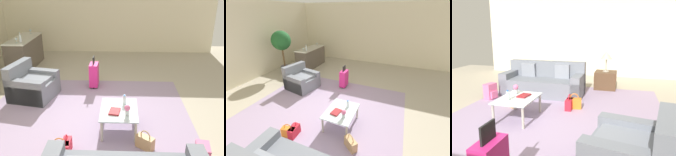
{
  "view_description": "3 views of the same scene",
  "coord_description": "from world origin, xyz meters",
  "views": [
    {
      "loc": [
        -4.57,
        -0.54,
        2.78
      ],
      "look_at": [
        0.04,
        -0.35,
        0.9
      ],
      "focal_mm": 40.0,
      "sensor_mm": 36.0,
      "label": 1
    },
    {
      "loc": [
        -3.22,
        -1.63,
        2.7
      ],
      "look_at": [
        0.05,
        -0.22,
        1.08
      ],
      "focal_mm": 24.0,
      "sensor_mm": 36.0,
      "label": 2
    },
    {
      "loc": [
        3.35,
        1.47,
        1.76
      ],
      "look_at": [
        -0.75,
        0.36,
        0.81
      ],
      "focal_mm": 35.0,
      "sensor_mm": 36.0,
      "label": 3
    }
  ],
  "objects": [
    {
      "name": "handbag_red",
      "position": [
        -1.17,
        0.37,
        0.13
      ],
      "size": [
        0.32,
        0.15,
        0.36
      ],
      "color": "red",
      "rests_on": "ground"
    },
    {
      "name": "wine_glass_left_of_centre",
      "position": [
        3.73,
        2.58,
        1.07
      ],
      "size": [
        0.08,
        0.08,
        0.15
      ],
      "color": "silver",
      "rests_on": "bar_console"
    },
    {
      "name": "suitcase_magenta",
      "position": [
        1.6,
        0.2,
        0.36
      ],
      "size": [
        0.4,
        0.22,
        0.85
      ],
      "color": "#D12375",
      "rests_on": "ground"
    },
    {
      "name": "handbag_orange",
      "position": [
        -1.25,
        0.47,
        0.13
      ],
      "size": [
        0.19,
        0.34,
        0.36
      ],
      "color": "orange",
      "rests_on": "ground"
    },
    {
      "name": "wine_bottle_clear",
      "position": [
        2.56,
        2.48,
        1.08
      ],
      "size": [
        0.07,
        0.07,
        0.3
      ],
      "color": "silver",
      "rests_on": "bar_console"
    },
    {
      "name": "area_rug",
      "position": [
        -0.6,
        0.2,
        0.0
      ],
      "size": [
        5.2,
        4.4,
        0.01
      ],
      "primitive_type": "cube",
      "color": "#9984A3",
      "rests_on": "ground"
    },
    {
      "name": "coffee_table",
      "position": [
        -0.4,
        -0.5,
        0.38
      ],
      "size": [
        0.93,
        0.7,
        0.44
      ],
      "color": "silver",
      "rests_on": "ground"
    },
    {
      "name": "water_bottle",
      "position": [
        -0.2,
        -0.6,
        0.53
      ],
      "size": [
        0.06,
        0.06,
        0.2
      ],
      "color": "silver",
      "rests_on": "coffee_table"
    },
    {
      "name": "bar_console",
      "position": [
        3.1,
        2.6,
        0.5
      ],
      "size": [
        1.83,
        0.66,
        0.97
      ],
      "color": "brown",
      "rests_on": "ground"
    },
    {
      "name": "flower_vase",
      "position": [
        -0.62,
        -0.65,
        0.56
      ],
      "size": [
        0.11,
        0.11,
        0.21
      ],
      "color": "#B2B7BC",
      "rests_on": "coffee_table"
    },
    {
      "name": "handbag_tan",
      "position": [
        -0.99,
        -0.96,
        0.13
      ],
      "size": [
        0.31,
        0.34,
        0.36
      ],
      "color": "tan",
      "rests_on": "ground"
    },
    {
      "name": "coffee_table_book",
      "position": [
        -0.52,
        -0.42,
        0.45
      ],
      "size": [
        0.29,
        0.23,
        0.03
      ],
      "primitive_type": "cube",
      "rotation": [
        0.0,
        0.0,
        -0.15
      ],
      "color": "maroon",
      "rests_on": "coffee_table"
    },
    {
      "name": "ground_plane",
      "position": [
        0.0,
        0.0,
        0.0
      ],
      "size": [
        12.0,
        12.0,
        0.0
      ],
      "primitive_type": "plane",
      "color": "#A89E89"
    },
    {
      "name": "potted_ficus",
      "position": [
        1.8,
        3.2,
        1.4
      ],
      "size": [
        0.82,
        0.82,
        1.93
      ],
      "color": "#514C56",
      "rests_on": "ground"
    },
    {
      "name": "wine_glass_leftmost",
      "position": [
        2.47,
        2.57,
        1.07
      ],
      "size": [
        0.08,
        0.08,
        0.15
      ],
      "color": "silver",
      "rests_on": "bar_console"
    },
    {
      "name": "armchair",
      "position": [
        0.91,
        1.67,
        0.3
      ],
      "size": [
        1.13,
        1.12,
        0.86
      ],
      "color": "slate",
      "rests_on": "ground"
    },
    {
      "name": "wall_right",
      "position": [
        5.06,
        0.0,
        1.55
      ],
      "size": [
        0.12,
        8.0,
        3.1
      ],
      "primitive_type": "cube",
      "color": "beige",
      "rests_on": "ground"
    }
  ]
}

